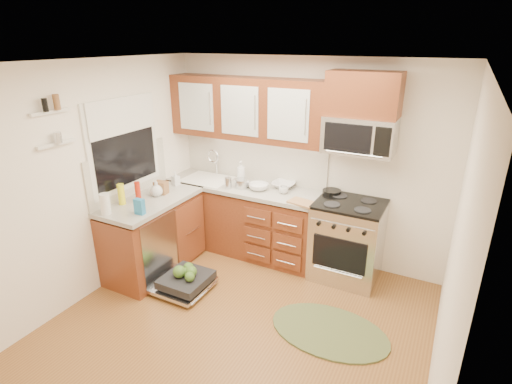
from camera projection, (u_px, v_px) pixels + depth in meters
The scene contains 38 objects.
floor at pixel (236, 329), 3.94m from camera, with size 3.50×3.50×0.00m, color brown.
ceiling at pixel (230, 63), 3.04m from camera, with size 3.50×3.50×0.00m, color white.
wall_back at pixel (305, 162), 4.94m from camera, with size 3.50×0.04×2.50m, color white.
wall_front at pixel (60, 337), 2.04m from camera, with size 3.50×0.04×2.50m, color white.
wall_left at pixel (92, 182), 4.24m from camera, with size 0.04×3.50×2.50m, color white.
wall_right at pixel (454, 261), 2.73m from camera, with size 0.04×3.50×2.50m, color white.
base_cabinet_back at pixel (243, 220), 5.30m from camera, with size 2.05×0.60×0.85m, color #5D2814.
base_cabinet_left at pixel (154, 237), 4.84m from camera, with size 0.60×1.25×0.85m, color #5D2814.
countertop_back at pixel (242, 187), 5.12m from camera, with size 2.07×0.64×0.05m, color #A19C93.
countertop_left at pixel (151, 201), 4.67m from camera, with size 0.64×1.27×0.05m, color #A19C93.
backsplash_back at pixel (253, 158), 5.25m from camera, with size 2.05×0.02×0.57m, color beige.
backsplash_left at pixel (129, 172), 4.68m from camera, with size 0.02×1.25×0.57m, color beige.
upper_cabinets at pixel (247, 109), 4.88m from camera, with size 2.05×0.35×0.75m, color #5D2814, non-canonical shape.
cabinet_over_mw at pixel (364, 94), 4.18m from camera, with size 0.76×0.35×0.47m, color #5D2814.
range at pixel (347, 240), 4.66m from camera, with size 0.76×0.64×0.95m, color silver, non-canonical shape.
microwave at pixel (359, 135), 4.32m from camera, with size 0.76×0.38×0.40m, color silver, non-canonical shape.
sink at pixel (208, 188), 5.36m from camera, with size 0.62×0.50×0.26m, color white, non-canonical shape.
dishwasher at pixel (184, 282), 4.52m from camera, with size 0.70×0.60×0.20m, color silver, non-canonical shape.
window at pixel (124, 145), 4.54m from camera, with size 0.03×1.05×1.05m, color white, non-canonical shape.
window_blind at pixel (122, 116), 4.41m from camera, with size 0.02×0.96×0.40m, color white.
shelf_upper at pixel (50, 112), 3.65m from camera, with size 0.04×0.40×0.03m, color white.
shelf_lower at pixel (56, 144), 3.76m from camera, with size 0.04×0.40×0.03m, color white.
rug at pixel (329, 331), 3.89m from camera, with size 1.16×0.76×0.02m, color #5B6439, non-canonical shape.
skillet at pixel (332, 192), 4.76m from camera, with size 0.22×0.22×0.04m, color black.
stock_pot at pixel (242, 183), 5.00m from camera, with size 0.19×0.19×0.11m, color silver.
cutting_board at pixel (302, 203), 4.53m from camera, with size 0.31×0.20×0.02m, color #A6784C.
canister at pixel (228, 183), 4.97m from camera, with size 0.09×0.09×0.14m, color silver.
paper_towel_roll at pixel (105, 204), 4.22m from camera, with size 0.11×0.11×0.23m, color white.
mustard_bottle at pixel (121, 194), 4.48m from camera, with size 0.08×0.08×0.24m, color yellow.
red_bottle at pixel (138, 192), 4.55m from camera, with size 0.06×0.06×0.24m, color #B0200E.
wooden_box at pixel (161, 188), 4.80m from camera, with size 0.15×0.11×0.15m, color brown.
blue_carton at pixel (140, 207), 4.23m from camera, with size 0.11×0.06×0.17m, color teal.
bowl_a at pixel (284, 185), 5.01m from camera, with size 0.28×0.28×0.07m, color #999999.
bowl_b at pixel (259, 187), 4.93m from camera, with size 0.25×0.25×0.08m, color #999999.
cup at pixel (284, 190), 4.81m from camera, with size 0.11×0.11×0.09m, color #999999.
soap_bottle_a at pixel (241, 172), 5.13m from camera, with size 0.11×0.11×0.29m, color #999999.
soap_bottle_b at pixel (176, 178), 5.08m from camera, with size 0.08×0.08×0.18m, color #999999.
soap_bottle_c at pixel (156, 189), 4.72m from camera, with size 0.15×0.15×0.19m, color #999999.
Camera 1 is at (1.65, -2.74, 2.67)m, focal length 28.00 mm.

